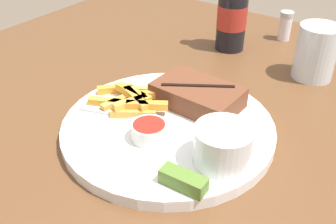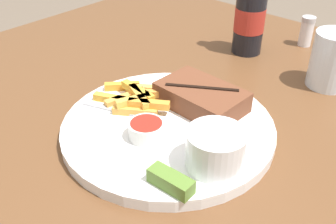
% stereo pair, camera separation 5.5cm
% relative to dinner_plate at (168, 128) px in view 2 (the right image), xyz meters
% --- Properties ---
extents(dining_table, '(1.13, 1.14, 0.75)m').
position_rel_dinner_plate_xyz_m(dining_table, '(0.00, 0.00, -0.09)').
color(dining_table, brown).
rests_on(dining_table, ground_plane).
extents(dinner_plate, '(0.32, 0.32, 0.02)m').
position_rel_dinner_plate_xyz_m(dinner_plate, '(0.00, 0.00, 0.00)').
color(dinner_plate, white).
rests_on(dinner_plate, dining_table).
extents(steak_portion, '(0.14, 0.09, 0.04)m').
position_rel_dinner_plate_xyz_m(steak_portion, '(0.01, 0.07, 0.03)').
color(steak_portion, brown).
rests_on(steak_portion, dinner_plate).
extents(fries_pile, '(0.14, 0.11, 0.02)m').
position_rel_dinner_plate_xyz_m(fries_pile, '(-0.08, 0.01, 0.02)').
color(fries_pile, orange).
rests_on(fries_pile, dinner_plate).
extents(coleslaw_cup, '(0.08, 0.08, 0.05)m').
position_rel_dinner_plate_xyz_m(coleslaw_cup, '(0.11, -0.03, 0.04)').
color(coleslaw_cup, white).
rests_on(coleslaw_cup, dinner_plate).
extents(dipping_sauce_cup, '(0.05, 0.05, 0.02)m').
position_rel_dinner_plate_xyz_m(dipping_sauce_cup, '(-0.00, -0.05, 0.02)').
color(dipping_sauce_cup, silver).
rests_on(dipping_sauce_cup, dinner_plate).
extents(pickle_spear, '(0.06, 0.02, 0.02)m').
position_rel_dinner_plate_xyz_m(pickle_spear, '(0.09, -0.10, 0.02)').
color(pickle_spear, '#567A2D').
rests_on(pickle_spear, dinner_plate).
extents(fork_utensil, '(0.13, 0.06, 0.00)m').
position_rel_dinner_plate_xyz_m(fork_utensil, '(-0.08, -0.03, 0.01)').
color(fork_utensil, '#B7B7BC').
rests_on(fork_utensil, dinner_plate).
extents(beer_bottle, '(0.06, 0.06, 0.21)m').
position_rel_dinner_plate_xyz_m(beer_bottle, '(-0.07, 0.33, 0.07)').
color(beer_bottle, black).
rests_on(beer_bottle, dining_table).
extents(drinking_glass, '(0.08, 0.08, 0.10)m').
position_rel_dinner_plate_xyz_m(drinking_glass, '(0.12, 0.30, 0.04)').
color(drinking_glass, silver).
rests_on(drinking_glass, dining_table).
extents(salt_shaker, '(0.03, 0.03, 0.07)m').
position_rel_dinner_plate_xyz_m(salt_shaker, '(0.01, 0.44, 0.02)').
color(salt_shaker, white).
rests_on(salt_shaker, dining_table).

